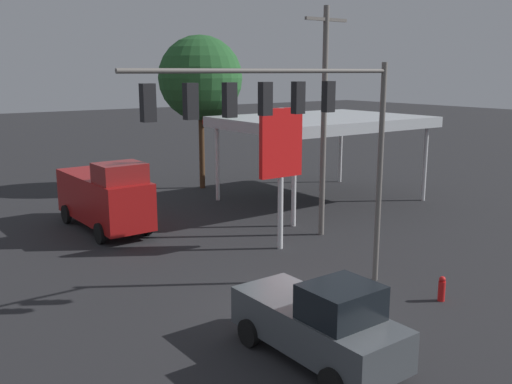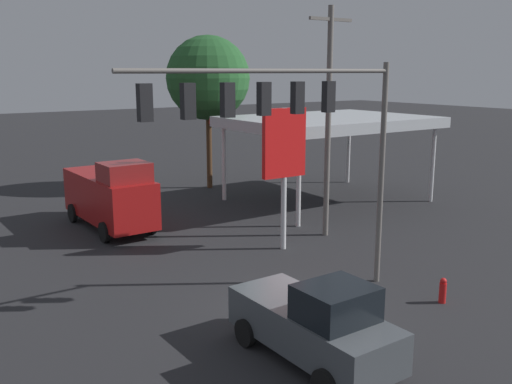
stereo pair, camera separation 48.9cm
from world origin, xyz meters
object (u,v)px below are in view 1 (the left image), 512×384
at_px(traffic_signal_assembly, 288,117).
at_px(street_tree, 200,78).
at_px(utility_pole, 324,118).
at_px(delivery_truck, 105,196).
at_px(fire_hydrant, 442,289).
at_px(pickup_parked, 320,323).
at_px(price_sign, 281,150).

xyz_separation_m(traffic_signal_assembly, street_tree, (-7.68, -18.76, 0.94)).
height_order(traffic_signal_assembly, utility_pole, utility_pole).
xyz_separation_m(delivery_truck, fire_hydrant, (-6.02, 15.21, -1.26)).
distance_m(pickup_parked, delivery_truck, 15.94).
bearing_deg(street_tree, utility_pole, 85.62).
height_order(price_sign, street_tree, street_tree).
bearing_deg(utility_pole, fire_hydrant, 76.21).
xyz_separation_m(traffic_signal_assembly, delivery_truck, (1.42, -12.50, -4.60)).
xyz_separation_m(traffic_signal_assembly, pickup_parked, (1.56, 3.43, -5.18)).
xyz_separation_m(street_tree, fire_hydrant, (3.07, 21.48, -6.80)).
height_order(price_sign, fire_hydrant, price_sign).
bearing_deg(street_tree, traffic_signal_assembly, 67.75).
distance_m(utility_pole, street_tree, 13.18).
distance_m(pickup_parked, fire_hydrant, 6.24).
xyz_separation_m(utility_pole, fire_hydrant, (2.07, 8.45, -5.12)).
height_order(pickup_parked, delivery_truck, delivery_truck).
relative_size(pickup_parked, street_tree, 0.53).
xyz_separation_m(pickup_parked, delivery_truck, (-0.14, -15.93, 0.58)).
height_order(utility_pole, fire_hydrant, utility_pole).
distance_m(pickup_parked, street_tree, 24.80).
height_order(utility_pole, delivery_truck, utility_pole).
xyz_separation_m(price_sign, pickup_parked, (5.28, 8.56, -3.29)).
relative_size(traffic_signal_assembly, pickup_parked, 1.89).
distance_m(price_sign, delivery_truck, 9.38).
relative_size(street_tree, fire_hydrant, 11.34).
xyz_separation_m(utility_pole, pickup_parked, (8.24, 9.16, -4.45)).
xyz_separation_m(utility_pole, delivery_truck, (8.10, -6.77, -3.87)).
bearing_deg(utility_pole, street_tree, -94.38).
relative_size(traffic_signal_assembly, street_tree, 0.99).
bearing_deg(utility_pole, price_sign, 11.44).
bearing_deg(fire_hydrant, utility_pole, -103.79).
bearing_deg(utility_pole, pickup_parked, 48.03).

